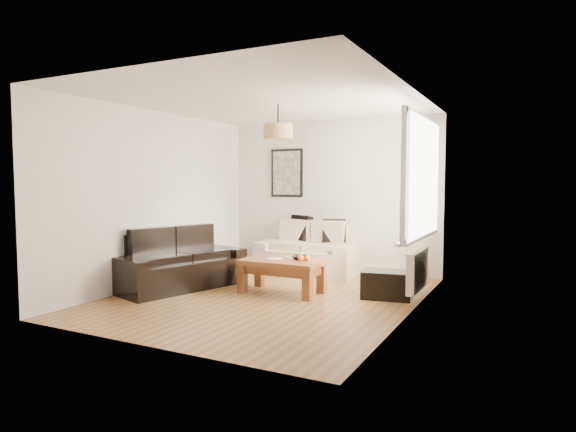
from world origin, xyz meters
The scene contains 21 objects.
floor centered at (0.00, 0.00, 0.00)m, with size 4.50×4.50×0.00m, color brown.
ceiling centered at (0.00, 0.00, 2.60)m, with size 3.80×4.50×0.00m, color white, non-canonical shape.
wall_back centered at (0.00, 2.25, 1.30)m, with size 3.80×0.04×2.60m, color silver, non-canonical shape.
wall_front centered at (0.00, -2.25, 1.30)m, with size 3.80×0.04×2.60m, color silver, non-canonical shape.
wall_left centered at (-1.90, 0.00, 1.30)m, with size 0.04×4.50×2.60m, color silver, non-canonical shape.
wall_right centered at (1.90, 0.00, 1.30)m, with size 0.04×4.50×2.60m, color silver, non-canonical shape.
window_bay centered at (1.86, 0.80, 1.60)m, with size 0.14×1.90×1.60m, color white, non-canonical shape.
radiator centered at (1.82, 0.80, 0.38)m, with size 0.10×0.90×0.52m, color white.
poster centered at (-0.85, 2.22, 1.70)m, with size 0.62×0.04×0.87m, color black, non-canonical shape.
pendant_shade centered at (0.00, 0.30, 2.23)m, with size 0.40×0.40×0.20m, color tan.
loveseat_cream centered at (-0.22, 1.78, 0.41)m, with size 1.65×0.90×0.82m, color beige, non-canonical shape.
sofa_leather centered at (-1.43, -0.09, 0.40)m, with size 1.85×0.90×0.80m, color black, non-canonical shape.
coffee_table centered at (0.07, 0.27, 0.23)m, with size 1.14×0.62×0.47m, color brown, non-canonical shape.
ottoman centered at (1.45, 0.63, 0.18)m, with size 0.64×0.41×0.37m, color black.
cushion_left centered at (-0.47, 1.98, 0.74)m, with size 0.44×0.14×0.44m, color black.
cushion_right centered at (0.16, 1.98, 0.72)m, with size 0.39×0.12×0.39m, color black.
fruit_bowl centered at (0.28, 0.41, 0.49)m, with size 0.22×0.22×0.05m, color black.
orange_a centered at (0.36, 0.29, 0.51)m, with size 0.08×0.08×0.08m, color #FF5815.
orange_b centered at (0.43, 0.35, 0.51)m, with size 0.08×0.08×0.08m, color orange.
orange_c centered at (0.31, 0.37, 0.51)m, with size 0.07×0.07×0.07m, color orange.
papers centered at (-0.06, 0.29, 0.47)m, with size 0.20×0.14×0.01m, color silver.
Camera 1 is at (3.19, -5.63, 1.54)m, focal length 30.40 mm.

